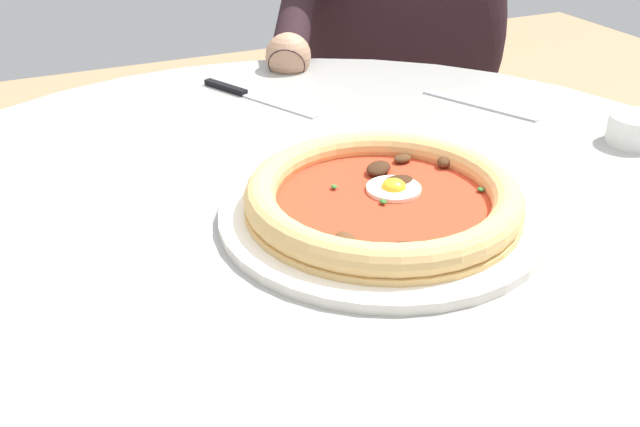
% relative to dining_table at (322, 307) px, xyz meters
% --- Properties ---
extents(dining_table, '(1.02, 1.02, 0.75)m').
position_rel_dining_table_xyz_m(dining_table, '(0.00, 0.00, 0.00)').
color(dining_table, '#999993').
rests_on(dining_table, ground).
extents(pizza_on_plate, '(0.32, 0.32, 0.04)m').
position_rel_dining_table_xyz_m(pizza_on_plate, '(-0.04, -0.05, 0.14)').
color(pizza_on_plate, white).
rests_on(pizza_on_plate, dining_table).
extents(steak_knife, '(0.19, 0.10, 0.01)m').
position_rel_dining_table_xyz_m(steak_knife, '(0.35, -0.04, 0.12)').
color(steak_knife, silver).
rests_on(steak_knife, dining_table).
extents(ramekin_capers, '(0.06, 0.06, 0.03)m').
position_rel_dining_table_xyz_m(ramekin_capers, '(0.00, -0.41, 0.14)').
color(ramekin_capers, white).
rests_on(ramekin_capers, dining_table).
extents(fork_utensil, '(0.16, 0.08, 0.00)m').
position_rel_dining_table_xyz_m(fork_utensil, '(0.18, -0.31, 0.12)').
color(fork_utensil, '#BCBCC1').
rests_on(fork_utensil, dining_table).
extents(diner_person, '(0.43, 0.56, 1.20)m').
position_rel_dining_table_xyz_m(diner_person, '(0.60, -0.43, -0.08)').
color(diner_person, '#282833').
rests_on(diner_person, ground).
extents(cafe_chair_diner, '(0.60, 0.60, 0.89)m').
position_rel_dining_table_xyz_m(cafe_chair_diner, '(0.73, -0.52, -0.10)').
color(cafe_chair_diner, '#957050').
rests_on(cafe_chair_diner, ground).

